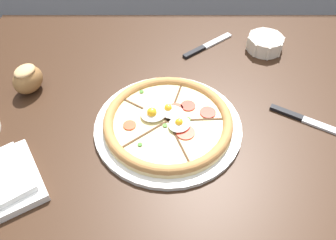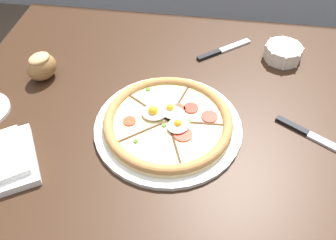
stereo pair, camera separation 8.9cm
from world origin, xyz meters
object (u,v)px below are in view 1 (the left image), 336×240
object	(u,v)px
bread_piece_near	(28,79)
dining_table	(192,134)
pizza	(168,123)
knife_main	(308,121)
knife_spare	(207,46)
ramekin_bowl	(265,43)

from	to	relation	value
bread_piece_near	dining_table	bearing A→B (deg)	-10.86
dining_table	bread_piece_near	world-z (taller)	bread_piece_near
dining_table	bread_piece_near	bearing A→B (deg)	169.14
dining_table	pizza	world-z (taller)	pizza
bread_piece_near	knife_main	world-z (taller)	bread_piece_near
pizza	dining_table	bearing A→B (deg)	39.67
bread_piece_near	knife_spare	size ratio (longest dim) A/B	0.66
ramekin_bowl	bread_piece_near	xyz separation A→B (m)	(-0.69, -0.19, 0.02)
knife_main	ramekin_bowl	bearing A→B (deg)	130.75
dining_table	ramekin_bowl	world-z (taller)	ramekin_bowl
ramekin_bowl	knife_spare	world-z (taller)	ramekin_bowl
pizza	ramekin_bowl	world-z (taller)	pizza
pizza	knife_main	xyz separation A→B (m)	(0.36, 0.02, -0.02)
dining_table	knife_spare	distance (m)	0.32
bread_piece_near	knife_spare	world-z (taller)	bread_piece_near
dining_table	knife_main	xyz separation A→B (m)	(0.29, -0.04, 0.09)
pizza	bread_piece_near	distance (m)	0.41
dining_table	knife_main	distance (m)	0.31
dining_table	bread_piece_near	size ratio (longest dim) A/B	12.03
bread_piece_near	knife_main	xyz separation A→B (m)	(0.75, -0.12, -0.04)
knife_spare	dining_table	bearing A→B (deg)	-139.95
dining_table	knife_main	world-z (taller)	knife_main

